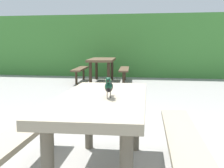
{
  "coord_description": "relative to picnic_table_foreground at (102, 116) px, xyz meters",
  "views": [
    {
      "loc": [
        0.7,
        -2.7,
        1.19
      ],
      "look_at": [
        0.24,
        -0.13,
        0.84
      ],
      "focal_mm": 47.38,
      "sensor_mm": 36.0,
      "label": 1
    }
  ],
  "objects": [
    {
      "name": "picnic_table_foreground",
      "position": [
        0.0,
        0.0,
        0.0
      ],
      "size": [
        1.78,
        1.84,
        0.74
      ],
      "color": "gray",
      "rests_on": "ground"
    },
    {
      "name": "picnic_table_mid_left",
      "position": [
        -1.41,
        6.58,
        0.0
      ],
      "size": [
        1.85,
        1.88,
        0.74
      ],
      "color": "brown",
      "rests_on": "ground"
    },
    {
      "name": "hedge_wall",
      "position": [
        -0.16,
        8.76,
        0.57
      ],
      "size": [
        28.0,
        1.38,
        2.26
      ],
      "primitive_type": "cube",
      "color": "#428438",
      "rests_on": "ground"
    },
    {
      "name": "bird_grackle",
      "position": [
        0.08,
        -0.1,
        0.29
      ],
      "size": [
        0.09,
        0.29,
        0.18
      ],
      "color": "black",
      "rests_on": "picnic_table_foreground"
    },
    {
      "name": "ground_plane",
      "position": [
        -0.16,
        0.19,
        -0.56
      ],
      "size": [
        60.0,
        60.0,
        0.0
      ],
      "primitive_type": "plane",
      "color": "gray"
    }
  ]
}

